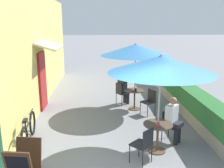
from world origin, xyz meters
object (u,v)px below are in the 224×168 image
object	(u,v)px
seated_patron_mid_right	(123,87)
bicycle_leaning	(29,130)
cafe_chair_near_right	(144,143)
patio_umbrella_mid	(136,50)
patio_umbrella_near	(161,64)
patio_table_near	(158,132)
cafe_chair_near_left	(169,123)
cafe_chair_mid_right	(121,92)
patio_table_mid	(135,96)
cafe_chair_mid_left	(150,100)
seated_patron_near_left	(173,118)
menu_board	(24,166)
coffee_cup_mid	(136,90)
coffee_cup_near	(158,124)

from	to	relation	value
seated_patron_mid_right	bicycle_leaning	xyz separation A→B (m)	(-2.84, -3.12, -0.33)
cafe_chair_near_right	patio_umbrella_mid	size ratio (longest dim) A/B	0.35
cafe_chair_near_right	patio_umbrella_near	bearing A→B (deg)	6.23
patio_umbrella_near	cafe_chair_near_right	size ratio (longest dim) A/B	2.85
bicycle_leaning	patio_table_near	bearing A→B (deg)	-14.52
patio_umbrella_near	cafe_chair_near_left	bearing A→B (deg)	50.83
cafe_chair_near_right	cafe_chair_mid_right	world-z (taller)	same
patio_table_mid	bicycle_leaning	bearing A→B (deg)	-141.73
patio_umbrella_mid	cafe_chair_mid_left	bearing A→B (deg)	-51.02
cafe_chair_mid_left	patio_table_near	bearing A→B (deg)	139.91
patio_table_near	seated_patron_near_left	xyz separation A→B (m)	(0.52, 0.47, 0.18)
patio_table_near	patio_table_mid	bearing A→B (deg)	92.01
patio_table_near	menu_board	distance (m)	3.14
cafe_chair_mid_right	menu_board	distance (m)	5.45
cafe_chair_mid_right	coffee_cup_mid	distance (m)	0.84
patio_umbrella_mid	cafe_chair_mid_right	bearing A→B (deg)	128.98
patio_umbrella_near	cafe_chair_mid_right	xyz separation A→B (m)	(-0.55, 3.68, -1.68)
patio_umbrella_mid	menu_board	world-z (taller)	patio_umbrella_mid
cafe_chair_near_right	patio_umbrella_mid	bearing A→B (deg)	40.19
menu_board	cafe_chair_near_right	bearing A→B (deg)	24.29
cafe_chair_mid_right	bicycle_leaning	size ratio (longest dim) A/B	0.49
coffee_cup_near	coffee_cup_mid	xyz separation A→B (m)	(-0.06, 3.15, 0.00)
patio_table_near	cafe_chair_near_right	size ratio (longest dim) A/B	0.84
cafe_chair_near_right	menu_board	xyz separation A→B (m)	(-2.44, -0.69, -0.06)
patio_table_mid	patio_umbrella_mid	distance (m)	1.69
seated_patron_near_left	cafe_chair_mid_right	bearing A→B (deg)	-116.07
cafe_chair_mid_right	cafe_chair_mid_left	bearing A→B (deg)	6.23
patio_umbrella_near	cafe_chair_mid_left	xyz separation A→B (m)	(0.33, 2.58, -1.68)
patio_umbrella_mid	coffee_cup_mid	world-z (taller)	patio_umbrella_mid
patio_umbrella_mid	seated_patron_near_left	bearing A→B (deg)	-76.63
patio_table_mid	patio_umbrella_mid	bearing A→B (deg)	180.00
coffee_cup_near	menu_board	distance (m)	3.09
patio_umbrella_mid	coffee_cup_near	bearing A→B (deg)	-88.55
cafe_chair_near_right	cafe_chair_mid_right	bearing A→B (deg)	46.86
menu_board	patio_umbrella_mid	bearing A→B (deg)	65.99
cafe_chair_near_right	patio_umbrella_mid	xyz separation A→B (m)	(0.33, 3.68, 1.68)
patio_umbrella_near	bicycle_leaning	distance (m)	3.83
patio_table_near	patio_umbrella_near	bearing A→B (deg)	180.00
seated_patron_near_left	cafe_chair_near_right	bearing A→B (deg)	1.68
patio_table_mid	patio_umbrella_mid	world-z (taller)	patio_umbrella_mid
patio_umbrella_near	cafe_chair_mid_left	size ratio (longest dim) A/B	2.85
patio_table_near	bicycle_leaning	distance (m)	3.36
coffee_cup_near	bicycle_leaning	world-z (taller)	coffee_cup_near
cafe_chair_mid_right	patio_table_mid	bearing A→B (deg)	6.23
patio_table_near	patio_umbrella_mid	distance (m)	3.56
patio_umbrella_mid	patio_umbrella_near	bearing A→B (deg)	-87.99
patio_table_mid	cafe_chair_mid_right	distance (m)	0.70
patio_table_mid	cafe_chair_mid_left	bearing A→B (deg)	-51.02
patio_table_near	patio_table_mid	world-z (taller)	same
menu_board	coffee_cup_mid	bearing A→B (deg)	65.19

